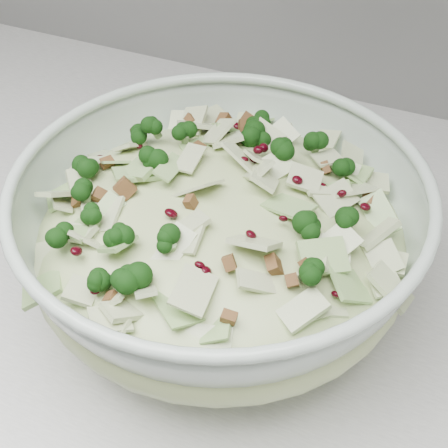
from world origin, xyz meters
TOP-DOWN VIEW (x-y plane):
  - counter at (0.00, 1.70)m, footprint 3.60×0.60m
  - mixing_bowl at (0.29, 1.60)m, footprint 0.43×0.43m
  - salad at (0.29, 1.60)m, footprint 0.35×0.35m

SIDE VIEW (x-z plane):
  - counter at x=0.00m, z-range 0.00..0.90m
  - mixing_bowl at x=0.29m, z-range 0.90..1.03m
  - salad at x=0.29m, z-range 0.92..1.06m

